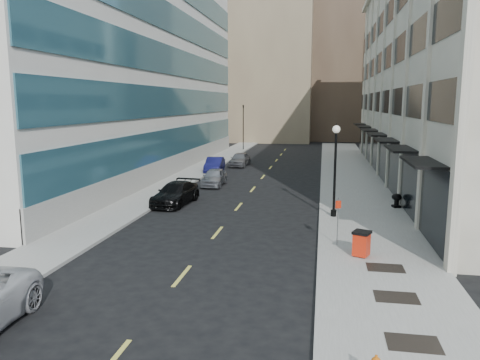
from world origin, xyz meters
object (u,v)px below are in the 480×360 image
(car_black_pickup, at_px, (176,194))
(sign_post, at_px, (338,214))
(car_blue_sedan, at_px, (215,165))
(trash_bin, at_px, (361,243))
(urn_planter, at_px, (397,199))
(car_silver_sedan, at_px, (214,177))
(lamppost, at_px, (335,162))
(traffic_signal, at_px, (243,108))
(car_grey_sedan, at_px, (240,159))

(car_black_pickup, distance_m, sign_post, 12.46)
(car_black_pickup, relative_size, car_blue_sedan, 1.15)
(trash_bin, bearing_deg, urn_planter, 97.09)
(car_black_pickup, relative_size, car_silver_sedan, 1.21)
(sign_post, bearing_deg, car_silver_sedan, 106.36)
(car_silver_sedan, xyz_separation_m, lamppost, (8.99, -9.09, 2.52))
(trash_bin, xyz_separation_m, urn_planter, (2.82, 9.80, -0.07))
(traffic_signal, bearing_deg, car_grey_sedan, -81.55)
(car_black_pickup, xyz_separation_m, sign_post, (9.93, -7.47, 0.86))
(car_silver_sedan, bearing_deg, lamppost, -46.32)
(car_silver_sedan, distance_m, urn_planter, 14.19)
(trash_bin, distance_m, sign_post, 1.93)
(urn_planter, bearing_deg, car_silver_sedan, 154.39)
(traffic_signal, distance_m, urn_planter, 36.76)
(urn_planter, bearing_deg, traffic_signal, 114.50)
(traffic_signal, height_order, trash_bin, traffic_signal)
(car_blue_sedan, bearing_deg, traffic_signal, 87.42)
(car_blue_sedan, xyz_separation_m, lamppost, (10.59, -16.09, 2.51))
(lamppost, relative_size, urn_planter, 6.15)
(car_grey_sedan, relative_size, sign_post, 1.92)
(car_grey_sedan, bearing_deg, lamppost, -63.12)
(car_black_pickup, bearing_deg, car_grey_sedan, 92.48)
(car_grey_sedan, xyz_separation_m, trash_bin, (9.98, -27.45, 0.02))
(lamppost, bearing_deg, car_grey_sedan, 113.57)
(car_silver_sedan, xyz_separation_m, car_blue_sedan, (-1.60, 7.00, 0.02))
(trash_bin, bearing_deg, lamppost, 121.37)
(car_silver_sedan, xyz_separation_m, sign_post, (9.04, -14.47, 0.89))
(car_blue_sedan, height_order, trash_bin, car_blue_sedan)
(traffic_signal, relative_size, trash_bin, 6.48)
(car_silver_sedan, bearing_deg, sign_post, -59.01)
(car_silver_sedan, height_order, trash_bin, car_silver_sedan)
(car_black_pickup, height_order, trash_bin, car_black_pickup)
(car_black_pickup, bearing_deg, car_silver_sedan, 87.96)
(car_silver_sedan, relative_size, car_grey_sedan, 0.96)
(sign_post, bearing_deg, car_black_pickup, 127.43)
(car_grey_sedan, relative_size, lamppost, 0.80)
(lamppost, bearing_deg, urn_planter, 37.81)
(sign_post, bearing_deg, trash_bin, -72.93)
(traffic_signal, relative_size, car_grey_sedan, 1.69)
(car_silver_sedan, height_order, sign_post, sign_post)
(car_blue_sedan, xyz_separation_m, sign_post, (10.64, -21.47, 0.87))
(traffic_signal, relative_size, urn_planter, 8.27)
(car_blue_sedan, bearing_deg, car_grey_sedan, 65.90)
(traffic_signal, xyz_separation_m, urn_planter, (15.10, -33.14, -5.05))
(car_blue_sedan, relative_size, lamppost, 0.81)
(trash_bin, height_order, lamppost, lamppost)
(car_black_pickup, relative_size, urn_planter, 5.68)
(trash_bin, bearing_deg, traffic_signal, 129.12)
(traffic_signal, relative_size, car_black_pickup, 1.45)
(car_black_pickup, bearing_deg, lamppost, -6.69)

